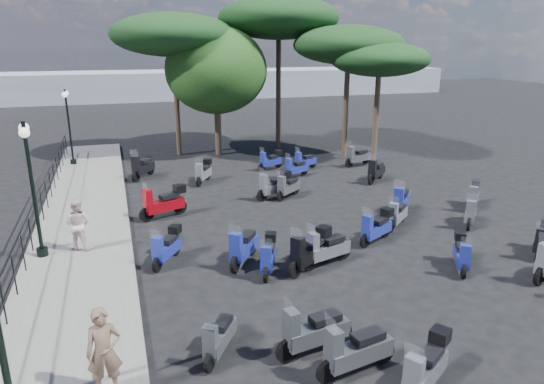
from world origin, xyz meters
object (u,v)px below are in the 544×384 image
object	(u,v)px
scooter_8	(243,248)
scooter_1	(219,338)
scooter_7	(425,369)
pine_2	(173,35)
scooter_10	(288,187)
scooter_15	(326,249)
scooter_4	(164,203)
scooter_21	(397,215)
scooter_31	(305,161)
scooter_11	(203,172)
scooter_28	(401,201)
pine_1	(349,45)
pine_3	(380,60)
scooter_2	(268,256)
broadleaf_tree	(216,70)
scooter_0	(355,351)
scooter_29	(357,157)
scooter_23	(296,168)
scooter_30	(313,332)
scooter_27	(474,196)
scooter_26	(542,240)
lamp_post_1	(32,182)
scooter_13	(461,255)
lamp_post_2	(69,122)
scooter_9	(310,251)
woman	(104,352)
scooter_5	(142,168)
scooter_17	(271,161)
pedestrian_far	(78,224)
scooter_16	(274,186)
pine_0	(279,18)
scooter_3	(167,248)
scooter_22	(376,171)

from	to	relation	value
scooter_8	scooter_1	bearing A→B (deg)	105.77
scooter_7	pine_2	bearing A→B (deg)	-28.63
scooter_10	scooter_15	world-z (taller)	scooter_15
scooter_4	scooter_21	bearing A→B (deg)	-135.92
scooter_15	scooter_31	xyz separation A→B (m)	(3.44, 10.23, -0.05)
scooter_11	scooter_28	bearing A→B (deg)	163.79
pine_1	pine_3	distance (m)	2.05
scooter_2	scooter_21	xyz separation A→B (m)	(5.18, 1.87, -0.03)
broadleaf_tree	pine_1	world-z (taller)	broadleaf_tree
scooter_0	scooter_21	world-z (taller)	scooter_0
scooter_29	scooter_23	bearing A→B (deg)	88.01
scooter_30	pine_2	size ratio (longest dim) A/B	0.23
scooter_7	scooter_29	size ratio (longest dim) A/B	0.90
scooter_1	scooter_27	bearing A→B (deg)	-117.98
scooter_10	scooter_26	xyz separation A→B (m)	(5.25, -7.53, 0.02)
scooter_0	scooter_29	distance (m)	16.56
lamp_post_1	scooter_30	size ratio (longest dim) A/B	2.20
lamp_post_1	scooter_4	bearing A→B (deg)	26.01
scooter_27	broadleaf_tree	size ratio (longest dim) A/B	0.18
scooter_21	scooter_26	bearing A→B (deg)	-179.18
scooter_13	scooter_2	bearing A→B (deg)	14.83
lamp_post_2	scooter_13	world-z (taller)	lamp_post_2
lamp_post_1	scooter_29	distance (m)	15.85
scooter_9	scooter_15	bearing A→B (deg)	-110.84
pine_3	woman	bearing A→B (deg)	-132.63
scooter_5	scooter_26	world-z (taller)	scooter_5
scooter_13	scooter_17	distance (m)	12.34
scooter_9	pine_3	world-z (taller)	pine_3
scooter_23	scooter_27	world-z (taller)	scooter_27
pedestrian_far	scooter_13	xyz separation A→B (m)	(10.05, -4.42, -0.48)
lamp_post_1	scooter_16	xyz separation A→B (m)	(8.20, 3.49, -1.85)
scooter_8	scooter_23	xyz separation A→B (m)	(4.72, 8.28, -0.07)
scooter_21	pine_0	world-z (taller)	pine_0
scooter_31	scooter_3	bearing A→B (deg)	115.54
scooter_10	scooter_26	size ratio (longest dim) A/B	1.00
scooter_2	scooter_30	distance (m)	3.76
woman	scooter_17	distance (m)	16.53
scooter_2	broadleaf_tree	size ratio (longest dim) A/B	0.21
lamp_post_2	pine_2	size ratio (longest dim) A/B	0.49
pine_2	scooter_13	bearing A→B (deg)	-72.37
scooter_13	scooter_16	world-z (taller)	scooter_16
scooter_9	scooter_26	size ratio (longest dim) A/B	1.20
scooter_1	scooter_15	size ratio (longest dim) A/B	0.76
pedestrian_far	scooter_16	bearing A→B (deg)	-130.31
pine_1	scooter_31	bearing A→B (deg)	-144.37
pedestrian_far	scooter_26	world-z (taller)	pedestrian_far
scooter_17	scooter_22	bearing A→B (deg)	-156.05
scooter_3	scooter_8	bearing A→B (deg)	-165.62
scooter_13	pine_3	xyz separation A→B (m)	(4.25, 12.33, 4.78)
scooter_13	pine_2	xyz separation A→B (m)	(-5.41, 17.02, 5.99)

